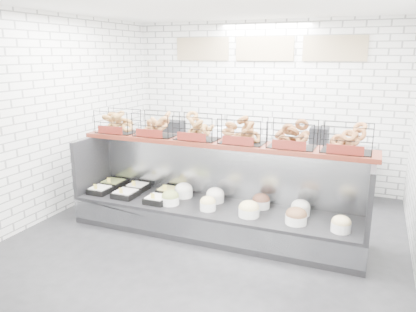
% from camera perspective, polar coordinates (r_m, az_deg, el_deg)
% --- Properties ---
extents(ground, '(5.50, 5.50, 0.00)m').
position_cam_1_polar(ground, '(5.49, -0.45, -11.93)').
color(ground, black).
rests_on(ground, ground).
extents(room_shell, '(5.02, 5.51, 3.01)m').
position_cam_1_polar(room_shell, '(5.49, 2.01, 10.46)').
color(room_shell, white).
rests_on(room_shell, ground).
extents(display_case, '(4.00, 0.90, 1.20)m').
position_cam_1_polar(display_case, '(5.64, 0.87, -7.48)').
color(display_case, black).
rests_on(display_case, ground).
extents(bagel_shelf, '(4.10, 0.50, 0.40)m').
position_cam_1_polar(bagel_shelf, '(5.50, 1.67, 3.51)').
color(bagel_shelf, '#48170F').
rests_on(bagel_shelf, display_case).
extents(prep_counter, '(4.00, 0.60, 1.20)m').
position_cam_1_polar(prep_counter, '(7.48, 6.73, -0.96)').
color(prep_counter, '#93969B').
rests_on(prep_counter, ground).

